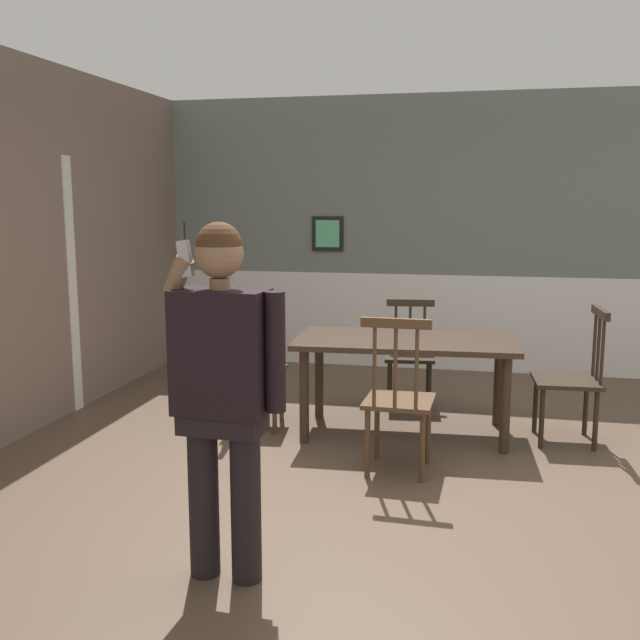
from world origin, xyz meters
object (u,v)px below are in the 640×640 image
at_px(chair_at_table_head, 398,398).
at_px(chair_opposite_corner, 250,368).
at_px(chair_near_window, 410,354).
at_px(dining_table, 406,350).
at_px(person_figure, 223,380).
at_px(chair_by_doorway, 572,378).

relative_size(chair_at_table_head, chair_opposite_corner, 1.09).
distance_m(chair_near_window, chair_at_table_head, 1.63).
bearing_deg(dining_table, chair_at_table_head, -87.30).
bearing_deg(chair_opposite_corner, person_figure, 8.13).
height_order(chair_at_table_head, person_figure, person_figure).
xyz_separation_m(chair_at_table_head, person_figure, (-0.63, -1.50, 0.45)).
distance_m(chair_at_table_head, chair_opposite_corner, 1.45).
distance_m(dining_table, person_figure, 2.41).
relative_size(chair_opposite_corner, person_figure, 0.58).
bearing_deg(chair_opposite_corner, dining_table, 86.15).
xyz_separation_m(dining_table, chair_opposite_corner, (-1.20, -0.06, -0.18)).
bearing_deg(person_figure, dining_table, -101.32).
bearing_deg(chair_opposite_corner, chair_at_table_head, 51.71).
relative_size(chair_near_window, person_figure, 0.54).
distance_m(chair_near_window, person_figure, 3.22).
bearing_deg(chair_at_table_head, chair_opposite_corner, 150.75).
bearing_deg(person_figure, chair_at_table_head, -109.75).
height_order(chair_by_doorway, chair_at_table_head, chair_at_table_head).
distance_m(chair_by_doorway, person_figure, 3.01).
bearing_deg(chair_near_window, chair_by_doorway, 143.10).
xyz_separation_m(dining_table, person_figure, (-0.59, -2.32, 0.31)).
relative_size(chair_by_doorway, person_figure, 0.60).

